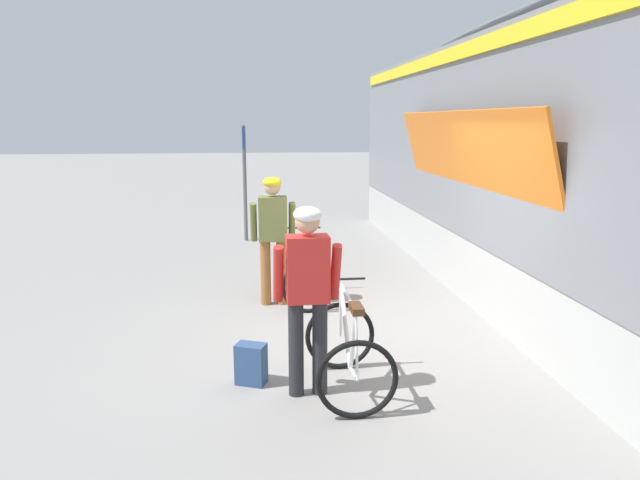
{
  "coord_description": "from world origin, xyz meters",
  "views": [
    {
      "loc": [
        -1.3,
        -6.28,
        2.49
      ],
      "look_at": [
        -0.51,
        0.63,
        1.05
      ],
      "focal_mm": 32.34,
      "sensor_mm": 36.0,
      "label": 1
    }
  ],
  "objects": [
    {
      "name": "bicycle_far_red",
      "position": [
        -0.61,
        1.47,
        0.4
      ],
      "size": [
        0.74,
        1.09,
        0.99
      ],
      "color": "black",
      "rests_on": "ground"
    },
    {
      "name": "backpack_on_platform",
      "position": [
        -1.37,
        -1.06,
        0.2
      ],
      "size": [
        0.33,
        0.27,
        0.4
      ],
      "primitive_type": "cube",
      "rotation": [
        0.0,
        0.0,
        -0.39
      ],
      "color": "navy",
      "rests_on": "ground"
    },
    {
      "name": "cyclist_near_in_red",
      "position": [
        -0.84,
        -1.33,
        1.05
      ],
      "size": [
        0.62,
        0.32,
        1.76
      ],
      "color": "#232328",
      "rests_on": "ground"
    },
    {
      "name": "ground_plane",
      "position": [
        0.0,
        0.0,
        0.0
      ],
      "size": [
        80.0,
        80.0,
        0.0
      ],
      "primitive_type": "plane",
      "color": "gray"
    },
    {
      "name": "cyclist_far_in_olive",
      "position": [
        -1.06,
        1.4,
        1.05
      ],
      "size": [
        0.62,
        0.32,
        1.76
      ],
      "color": "#935B2D",
      "rests_on": "ground"
    },
    {
      "name": "platform_sign_post",
      "position": [
        -1.49,
        5.81,
        1.62
      ],
      "size": [
        0.08,
        0.7,
        2.4
      ],
      "color": "#595B60",
      "rests_on": "ground"
    },
    {
      "name": "bicycle_near_white",
      "position": [
        -0.47,
        -1.34,
        0.4
      ],
      "size": [
        0.71,
        1.08,
        0.99
      ],
      "color": "black",
      "rests_on": "ground"
    }
  ]
}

